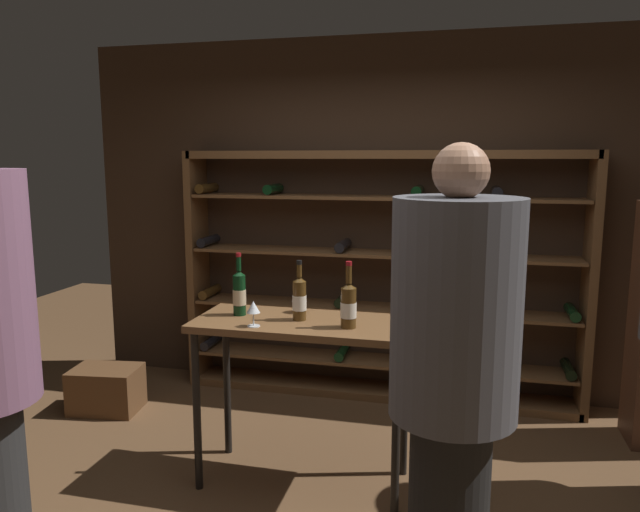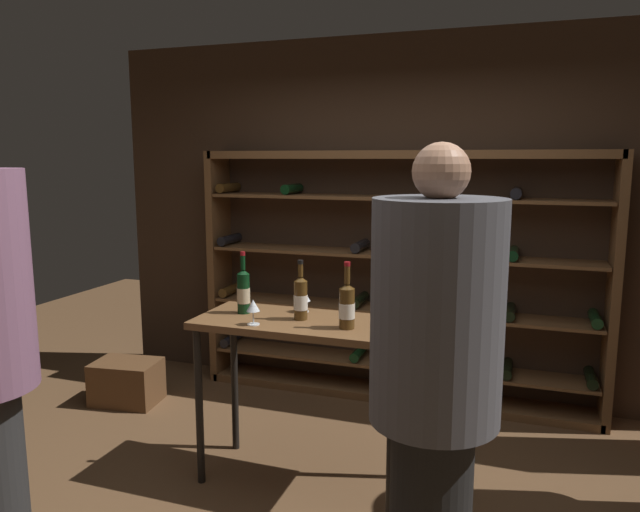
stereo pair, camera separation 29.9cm
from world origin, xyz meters
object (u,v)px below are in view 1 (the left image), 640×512
person_guest_blue_shirt (454,361)px  tasting_table (303,342)px  wine_rack (378,278)px  wine_bottle_red_label (239,293)px  wine_bottle_gold_foil (349,305)px  wine_glass_stemmed_left (299,296)px  wine_bottle_green_slim (299,298)px  wine_crate (106,389)px  wine_glass_stemmed_center (253,308)px

person_guest_blue_shirt → tasting_table: bearing=-50.8°
wine_rack → wine_bottle_red_label: wine_rack is taller
person_guest_blue_shirt → wine_bottle_gold_foil: size_ratio=5.34×
wine_rack → wine_bottle_gold_foil: (0.05, -1.45, 0.14)m
tasting_table → wine_glass_stemmed_left: bearing=111.8°
wine_bottle_green_slim → wine_glass_stemmed_left: wine_bottle_green_slim is taller
wine_crate → wine_glass_stemmed_center: bearing=-28.3°
tasting_table → wine_bottle_gold_foil: (0.27, -0.08, 0.25)m
wine_bottle_gold_foil → wine_glass_stemmed_left: (-0.34, 0.25, -0.03)m
wine_crate → wine_bottle_green_slim: size_ratio=1.43×
tasting_table → wine_bottle_red_label: wine_bottle_red_label is taller
wine_bottle_gold_foil → wine_bottle_red_label: wine_bottle_red_label is taller
wine_bottle_green_slim → wine_glass_stemmed_left: size_ratio=2.45×
wine_rack → person_guest_blue_shirt: 2.20m
person_guest_blue_shirt → wine_glass_stemmed_center: bearing=-37.2°
wine_glass_stemmed_left → wine_crate: bearing=164.9°
person_guest_blue_shirt → wine_crate: bearing=-37.4°
person_guest_blue_shirt → wine_glass_stemmed_left: 1.28m
wine_crate → wine_bottle_red_label: bearing=-23.9°
tasting_table → person_guest_blue_shirt: bearing=-41.5°
wine_crate → wine_glass_stemmed_left: bearing=-15.1°
wine_bottle_green_slim → wine_bottle_gold_foil: bearing=-16.3°
wine_crate → tasting_table: bearing=-19.8°
wine_crate → wine_bottle_red_label: 1.69m
wine_glass_stemmed_left → wine_glass_stemmed_center: size_ratio=0.98×
wine_bottle_gold_foil → wine_rack: bearing=91.9°
wine_bottle_red_label → wine_glass_stemmed_center: size_ratio=2.59×
wine_bottle_green_slim → wine_glass_stemmed_left: bearing=106.3°
wine_bottle_green_slim → wine_bottle_red_label: bearing=176.6°
wine_crate → wine_bottle_green_slim: (1.65, -0.59, 0.92)m
wine_bottle_green_slim → wine_glass_stemmed_center: size_ratio=2.41×
wine_glass_stemmed_left → wine_bottle_gold_foil: bearing=-35.8°
person_guest_blue_shirt → wine_bottle_green_slim: bearing=-50.4°
tasting_table → wine_bottle_red_label: 0.46m
person_guest_blue_shirt → wine_glass_stemmed_left: bearing=-54.4°
tasting_table → wine_bottle_red_label: bearing=175.4°
person_guest_blue_shirt → wine_glass_stemmed_left: (-0.90, 0.91, 0.01)m
wine_bottle_gold_foil → wine_bottle_red_label: 0.67m
wine_glass_stemmed_left → wine_glass_stemmed_center: bearing=-114.2°
wine_rack → wine_bottle_gold_foil: size_ratio=8.55×
wine_rack → wine_bottle_red_label: size_ratio=8.46×
wine_rack → wine_crate: size_ratio=6.36×
wine_glass_stemmed_left → wine_glass_stemmed_center: wine_glass_stemmed_center is taller
wine_glass_stemmed_left → wine_glass_stemmed_center: 0.38m
wine_glass_stemmed_center → wine_rack: bearing=73.8°
wine_bottle_red_label → wine_rack: bearing=65.5°
wine_bottle_gold_foil → wine_bottle_red_label: size_ratio=0.99×
wine_crate → wine_glass_stemmed_left: wine_glass_stemmed_left is taller
person_guest_blue_shirt → wine_bottle_red_label: bearing=-41.5°
wine_bottle_green_slim → tasting_table: bearing=-24.6°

